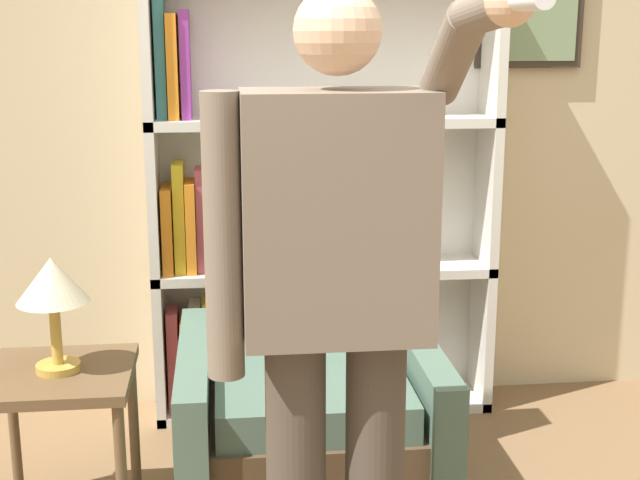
% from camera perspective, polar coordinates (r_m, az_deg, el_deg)
% --- Properties ---
extents(wall_back, '(8.00, 0.11, 2.80)m').
position_cam_1_polar(wall_back, '(3.86, -0.24, 9.87)').
color(wall_back, beige).
rests_on(wall_back, ground_plane).
extents(bookcase, '(1.45, 0.28, 1.90)m').
position_cam_1_polar(bookcase, '(3.76, -1.64, 2.28)').
color(bookcase, silver).
rests_on(bookcase, ground_plane).
extents(armchair, '(0.86, 0.87, 1.21)m').
position_cam_1_polar(armchair, '(3.14, -0.88, -10.52)').
color(armchair, '#4C3823').
rests_on(armchair, ground_plane).
extents(person_standing, '(0.59, 0.78, 1.74)m').
position_cam_1_polar(person_standing, '(2.14, 1.02, -4.07)').
color(person_standing, '#473D33').
rests_on(person_standing, ground_plane).
extents(side_table, '(0.47, 0.47, 0.57)m').
position_cam_1_polar(side_table, '(3.07, -16.27, -9.60)').
color(side_table, brown).
rests_on(side_table, ground_plane).
extents(table_lamp, '(0.23, 0.23, 0.38)m').
position_cam_1_polar(table_lamp, '(2.94, -16.75, -2.89)').
color(table_lamp, gold).
rests_on(table_lamp, side_table).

